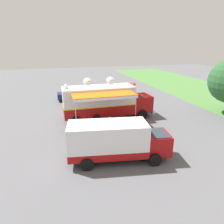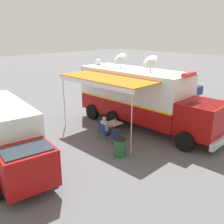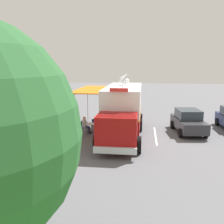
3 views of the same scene
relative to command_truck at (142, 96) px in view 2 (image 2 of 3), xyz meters
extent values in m
plane|color=#5B5B60|center=(-0.03, -0.75, -1.95)|extent=(100.00, 100.00, 0.00)
cube|color=silver|center=(-2.42, -0.24, -1.94)|extent=(0.16, 4.80, 0.01)
cube|color=#9E0F0F|center=(-0.03, -0.75, -0.80)|extent=(2.56, 7.22, 1.10)
cube|color=white|center=(-0.03, -0.75, 0.60)|extent=(2.56, 7.22, 1.70)
cube|color=yellow|center=(-0.03, -0.75, -0.25)|extent=(2.58, 7.24, 0.10)
cube|color=#9E0F0F|center=(-0.07, 3.90, -0.50)|extent=(2.32, 2.12, 1.70)
cube|color=#28333D|center=(-0.07, 4.10, 0.00)|extent=(2.16, 1.49, 0.70)
cube|color=silver|center=(-0.08, 5.03, -1.40)|extent=(2.38, 0.22, 0.36)
cylinder|color=black|center=(-1.32, 3.69, -1.45)|extent=(0.31, 1.00, 1.00)
cylinder|color=black|center=(1.18, 3.71, -1.45)|extent=(0.31, 1.00, 1.00)
cylinder|color=black|center=(-1.27, -1.30, -1.45)|extent=(0.31, 1.00, 1.00)
cylinder|color=black|center=(1.23, -1.28, -1.45)|extent=(0.31, 1.00, 1.00)
cylinder|color=black|center=(-1.25, -3.28, -1.45)|extent=(0.31, 1.00, 1.00)
cylinder|color=black|center=(1.25, -3.26, -1.45)|extent=(0.31, 1.00, 1.00)
cube|color=white|center=(-0.03, -0.75, 1.50)|extent=(2.56, 7.22, 0.10)
cube|color=red|center=(-0.06, 2.95, 1.67)|extent=(1.10, 0.29, 0.20)
cylinder|color=silver|center=(-0.02, -1.83, 1.78)|extent=(0.10, 0.10, 0.45)
cone|color=silver|center=(0.13, -1.83, 2.18)|extent=(0.72, 0.91, 0.81)
cylinder|color=silver|center=(-0.04, 0.51, 1.78)|extent=(0.10, 0.10, 0.45)
cone|color=silver|center=(0.11, 0.51, 2.18)|extent=(0.72, 0.91, 0.81)
sphere|color=white|center=(0.00, -3.95, 1.73)|extent=(0.44, 0.44, 0.44)
cube|color=orange|center=(2.32, -0.73, 1.30)|extent=(2.25, 5.78, 0.06)
cube|color=white|center=(3.38, -0.72, 1.16)|extent=(0.13, 5.76, 0.24)
cylinder|color=silver|center=(3.30, 2.01, -0.32)|extent=(0.05, 0.05, 3.25)
cylinder|color=silver|center=(3.35, -3.45, -0.32)|extent=(0.05, 0.05, 3.25)
cube|color=silver|center=(2.20, -0.25, -1.23)|extent=(0.81, 0.81, 0.03)
cylinder|color=#333338|center=(1.83, 0.12, -1.60)|extent=(0.03, 0.03, 0.70)
cylinder|color=#333338|center=(2.57, 0.13, -1.60)|extent=(0.03, 0.03, 0.70)
cylinder|color=#333338|center=(1.83, -0.62, -1.60)|extent=(0.03, 0.03, 0.70)
cylinder|color=#333338|center=(2.57, -0.61, -1.60)|extent=(0.03, 0.03, 0.70)
cylinder|color=#3F9959|center=(2.06, -0.27, -1.12)|extent=(0.07, 0.07, 0.20)
cylinder|color=white|center=(2.06, -0.27, -1.01)|extent=(0.04, 0.04, 0.02)
cube|color=navy|center=(2.90, -0.31, -1.53)|extent=(0.48, 0.48, 0.04)
cube|color=navy|center=(3.12, -0.31, -1.30)|extent=(0.04, 0.48, 0.44)
cylinder|color=#333338|center=(2.68, -0.53, -1.74)|extent=(0.02, 0.02, 0.42)
cylinder|color=#333338|center=(2.68, -0.09, -1.74)|extent=(0.02, 0.02, 0.42)
cylinder|color=#333338|center=(3.12, -0.53, -1.74)|extent=(0.02, 0.02, 0.42)
cylinder|color=#333338|center=(3.12, -0.09, -1.74)|extent=(0.02, 0.02, 0.42)
cube|color=navy|center=(2.27, -1.00, -1.53)|extent=(0.48, 0.48, 0.04)
cube|color=navy|center=(2.27, -1.22, -1.30)|extent=(0.48, 0.04, 0.44)
cylinder|color=#333338|center=(2.05, -0.78, -1.74)|extent=(0.02, 0.02, 0.42)
cylinder|color=#333338|center=(2.49, -0.77, -1.74)|extent=(0.02, 0.02, 0.42)
cylinder|color=#333338|center=(2.05, -1.22, -1.74)|extent=(0.02, 0.02, 0.42)
cylinder|color=#333338|center=(2.49, -1.21, -1.74)|extent=(0.02, 0.02, 0.42)
cube|color=navy|center=(3.15, 0.67, -1.53)|extent=(0.53, 0.53, 0.04)
cube|color=navy|center=(3.17, 0.89, -1.30)|extent=(0.48, 0.09, 0.44)
cylinder|color=#333338|center=(3.34, 0.43, -1.74)|extent=(0.02, 0.02, 0.42)
cylinder|color=#333338|center=(2.91, 0.48, -1.74)|extent=(0.02, 0.02, 0.42)
cylinder|color=#333338|center=(3.39, 0.87, -1.74)|extent=(0.02, 0.02, 0.42)
cylinder|color=#333338|center=(2.96, 0.91, -1.74)|extent=(0.02, 0.02, 0.42)
cube|color=silver|center=(2.90, -0.31, -1.23)|extent=(0.24, 0.36, 0.56)
sphere|color=tan|center=(2.90, -0.31, -0.81)|extent=(0.22, 0.22, 0.22)
cylinder|color=silver|center=(2.78, -0.54, -1.19)|extent=(0.43, 0.09, 0.34)
cylinder|color=silver|center=(2.78, -0.08, -1.19)|extent=(0.43, 0.09, 0.34)
cylinder|color=#2D334C|center=(2.72, -0.41, -1.51)|extent=(0.38, 0.13, 0.13)
cylinder|color=#2D334C|center=(2.54, -0.41, -1.74)|extent=(0.11, 0.11, 0.42)
cube|color=black|center=(2.48, -0.41, -1.91)|extent=(0.24, 0.10, 0.07)
cylinder|color=#2D334C|center=(2.72, -0.21, -1.51)|extent=(0.38, 0.13, 0.13)
cylinder|color=#2D334C|center=(2.54, -0.21, -1.74)|extent=(0.11, 0.11, 0.42)
cube|color=black|center=(2.48, -0.21, -1.91)|extent=(0.24, 0.10, 0.07)
cylinder|color=#235B33|center=(3.89, 1.82, -1.52)|extent=(0.56, 0.56, 0.85)
cylinder|color=black|center=(3.89, 1.82, -1.07)|extent=(0.57, 0.57, 0.06)
cube|color=white|center=(7.91, -1.82, -0.35)|extent=(2.87, 5.46, 2.20)
cube|color=#9E0F0F|center=(7.91, -1.82, -1.20)|extent=(2.89, 5.48, 0.50)
cube|color=#9E0F0F|center=(8.42, 1.54, -0.83)|extent=(2.11, 1.87, 1.40)
cube|color=#28333D|center=(8.44, 1.63, -0.38)|extent=(1.83, 1.34, 0.60)
cylinder|color=black|center=(7.32, 1.30, -1.53)|extent=(0.38, 0.87, 0.84)
cylinder|color=black|center=(6.65, -3.08, -1.53)|extent=(0.38, 0.87, 0.84)
cube|color=navy|center=(-8.60, -2.74, -1.25)|extent=(1.91, 4.25, 0.76)
cube|color=#28333D|center=(-8.60, -2.89, -0.53)|extent=(1.66, 2.14, 0.68)
cylinder|color=black|center=(-9.54, -1.47, -1.63)|extent=(0.24, 0.65, 0.64)
cylinder|color=black|center=(-7.74, -1.42, -1.63)|extent=(0.24, 0.65, 0.64)
cylinder|color=black|center=(-9.47, -4.07, -1.63)|extent=(0.24, 0.65, 0.64)
cylinder|color=black|center=(-7.67, -4.02, -1.63)|extent=(0.24, 0.65, 0.64)
cube|color=#2D2D33|center=(-4.88, -1.33, -1.25)|extent=(2.31, 4.39, 0.76)
cube|color=#28333D|center=(-4.86, -1.48, -0.53)|extent=(1.85, 2.28, 0.68)
cylinder|color=black|center=(-5.93, -0.15, -1.63)|extent=(0.30, 0.66, 0.64)
cylinder|color=black|center=(-4.15, 0.08, -1.63)|extent=(0.30, 0.66, 0.64)
cylinder|color=black|center=(-5.60, -2.73, -1.63)|extent=(0.30, 0.66, 0.64)
cylinder|color=black|center=(-3.82, -2.51, -1.63)|extent=(0.30, 0.66, 0.64)
camera|label=1|loc=(19.62, -4.78, 5.64)|focal=32.22mm
camera|label=2|loc=(12.02, 9.46, 3.85)|focal=41.15mm
camera|label=3|loc=(-1.68, 18.26, 3.22)|focal=41.55mm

